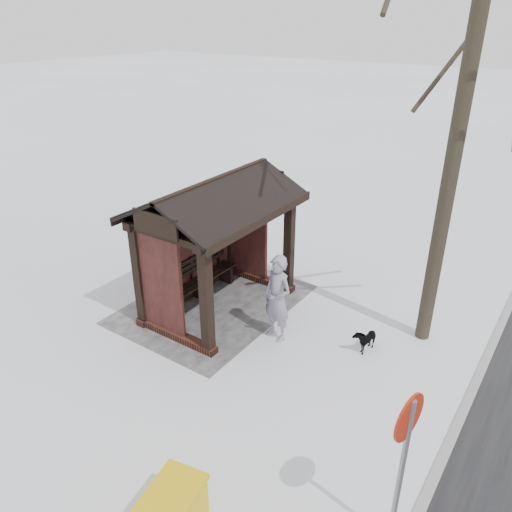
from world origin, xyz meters
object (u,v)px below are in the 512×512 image
(bus_shelter, at_px, (211,218))
(grit_bin, at_px, (173,511))
(pedestrian, at_px, (277,298))
(road_sign, at_px, (405,442))
(tree_near, at_px, (480,9))
(dog, at_px, (365,338))

(bus_shelter, relative_size, grit_bin, 3.58)
(pedestrian, relative_size, road_sign, 0.78)
(bus_shelter, bearing_deg, tree_near, 108.99)
(tree_near, distance_m, dog, 6.06)
(dog, xyz_separation_m, grit_bin, (5.07, -0.46, 0.10))
(dog, bearing_deg, grit_bin, -87.44)
(bus_shelter, xyz_separation_m, grit_bin, (4.67, 3.08, -1.81))
(bus_shelter, height_order, grit_bin, bus_shelter)
(bus_shelter, distance_m, road_sign, 6.33)
(tree_near, xyz_separation_m, dog, (1.10, -0.82, -5.90))
(pedestrian, xyz_separation_m, dog, (-0.65, 1.68, -0.67))
(dog, distance_m, road_sign, 4.32)
(bus_shelter, xyz_separation_m, dog, (-0.40, 3.54, -1.91))
(pedestrian, distance_m, grit_bin, 4.62)
(tree_near, height_order, grit_bin, tree_near)
(dog, bearing_deg, tree_near, 61.22)
(tree_near, height_order, road_sign, tree_near)
(pedestrian, bearing_deg, tree_near, 49.32)
(bus_shelter, relative_size, pedestrian, 1.94)
(tree_near, relative_size, road_sign, 3.80)
(bus_shelter, height_order, tree_near, tree_near)
(dog, bearing_deg, bus_shelter, -165.89)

